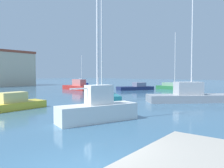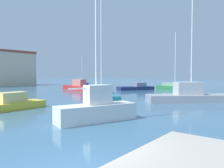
% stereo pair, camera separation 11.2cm
% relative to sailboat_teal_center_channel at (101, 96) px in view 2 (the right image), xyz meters
% --- Properties ---
extents(water, '(160.00, 160.00, 0.00)m').
position_rel_sailboat_teal_center_channel_xyz_m(water, '(3.16, 10.68, -0.61)').
color(water, '#38607F').
rests_on(water, ground).
extents(sailboat_teal_center_channel, '(6.71, 6.98, 9.33)m').
position_rel_sailboat_teal_center_channel_xyz_m(sailboat_teal_center_channel, '(0.00, 0.00, 0.00)').
color(sailboat_teal_center_channel, '#1E707A').
rests_on(sailboat_teal_center_channel, water).
extents(sailboat_green_mid_harbor, '(3.10, 6.53, 9.42)m').
position_rel_sailboat_teal_center_channel_xyz_m(sailboat_green_mid_harbor, '(20.17, 1.45, -0.13)').
color(sailboat_green_mid_harbor, '#28703D').
rests_on(sailboat_green_mid_harbor, water).
extents(motorboat_navy_inner_mooring, '(6.07, 4.77, 1.20)m').
position_rel_sailboat_teal_center_channel_xyz_m(motorboat_navy_inner_mooring, '(15.30, 5.84, -0.19)').
color(motorboat_navy_inner_mooring, '#19234C').
rests_on(motorboat_navy_inner_mooring, water).
extents(sailboat_grey_far_left, '(7.11, 7.38, 11.39)m').
position_rel_sailboat_teal_center_channel_xyz_m(sailboat_grey_far_left, '(5.18, -6.42, 0.03)').
color(sailboat_grey_far_left, gray).
rests_on(sailboat_grey_far_left, water).
extents(motorboat_yellow_distant_east, '(5.23, 1.70, 1.28)m').
position_rel_sailboat_teal_center_channel_xyz_m(motorboat_yellow_distant_east, '(-7.47, 2.31, -0.18)').
color(motorboat_yellow_distant_east, gold).
rests_on(motorboat_yellow_distant_east, water).
extents(motorboat_red_far_right, '(3.04, 6.62, 1.73)m').
position_rel_sailboat_teal_center_channel_xyz_m(motorboat_red_far_right, '(9.34, 13.27, -0.03)').
color(motorboat_red_far_right, '#B22823').
rests_on(motorboat_red_far_right, water).
extents(sailboat_blue_distant_north, '(2.71, 4.42, 6.68)m').
position_rel_sailboat_teal_center_channel_xyz_m(sailboat_blue_distant_north, '(19.12, 22.29, -0.12)').
color(sailboat_blue_distant_north, '#233D93').
rests_on(sailboat_blue_distant_north, water).
extents(sailboat_white_behind_lamppost, '(4.69, 2.79, 7.70)m').
position_rel_sailboat_teal_center_channel_xyz_m(sailboat_white_behind_lamppost, '(-6.49, -5.29, 0.10)').
color(sailboat_white_behind_lamppost, white).
rests_on(sailboat_white_behind_lamppost, water).
extents(waterfront_apartments, '(11.95, 7.19, 7.46)m').
position_rel_sailboat_teal_center_channel_xyz_m(waterfront_apartments, '(7.23, 34.05, 3.13)').
color(waterfront_apartments, beige).
rests_on(waterfront_apartments, ground).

